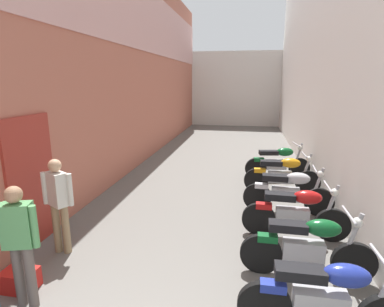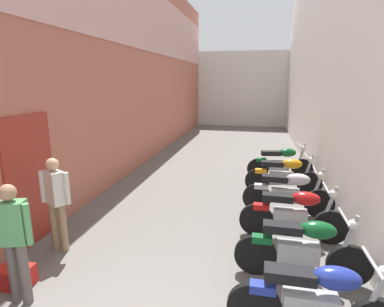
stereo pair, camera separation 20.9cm
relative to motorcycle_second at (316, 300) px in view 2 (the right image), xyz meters
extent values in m
plane|color=#66635E|center=(-1.73, 5.05, -0.50)|extent=(34.37, 34.37, 0.00)
cube|color=#B76651|center=(-4.61, 7.05, 2.81)|extent=(0.40, 18.37, 6.62)
cube|color=#9E2D23|center=(-4.39, 1.26, 0.60)|extent=(0.06, 1.10, 2.20)
cube|color=#DBA39E|center=(-4.40, 7.05, 4.26)|extent=(0.04, 18.37, 2.12)
cube|color=silver|center=(1.14, 7.05, 3.17)|extent=(0.40, 18.37, 7.35)
cube|color=silver|center=(-1.73, 17.23, 1.74)|extent=(8.35, 2.00, 4.47)
cylinder|color=black|center=(-0.63, 0.00, -0.20)|extent=(0.60, 0.08, 0.60)
cube|color=#9E9EA3|center=(-0.06, 0.00, -0.08)|extent=(0.56, 0.20, 0.28)
ellipsoid|color=navy|center=(0.17, 0.00, 0.28)|extent=(0.48, 0.26, 0.24)
cube|color=black|center=(-0.29, 0.00, 0.26)|extent=(0.52, 0.22, 0.12)
cylinder|color=#9E9EA3|center=(0.55, 0.00, 0.15)|extent=(0.25, 0.06, 0.77)
cylinder|color=#9E9EA3|center=(0.48, 0.00, 0.50)|extent=(0.04, 0.58, 0.04)
sphere|color=silver|center=(0.60, 0.00, 0.40)|extent=(0.14, 0.14, 0.14)
cube|color=navy|center=(-0.55, 0.00, 0.06)|extent=(0.28, 0.14, 0.10)
cylinder|color=black|center=(0.62, 1.06, -0.20)|extent=(0.60, 0.08, 0.60)
cylinder|color=black|center=(-0.63, 1.07, -0.20)|extent=(0.60, 0.08, 0.60)
cube|color=#9E9EA3|center=(-0.06, 1.07, -0.08)|extent=(0.56, 0.20, 0.28)
ellipsoid|color=#0F5123|center=(0.17, 1.07, 0.28)|extent=(0.48, 0.26, 0.24)
cube|color=black|center=(-0.29, 1.07, 0.26)|extent=(0.52, 0.22, 0.12)
cylinder|color=#9E9EA3|center=(0.55, 1.06, 0.15)|extent=(0.25, 0.06, 0.77)
cylinder|color=#9E9EA3|center=(0.48, 1.06, 0.50)|extent=(0.04, 0.58, 0.04)
sphere|color=silver|center=(0.60, 1.06, 0.40)|extent=(0.14, 0.14, 0.14)
cube|color=#0F5123|center=(-0.55, 1.07, 0.06)|extent=(0.28, 0.14, 0.10)
cylinder|color=black|center=(0.61, 2.21, -0.20)|extent=(0.60, 0.09, 0.60)
cylinder|color=black|center=(-0.63, 2.24, -0.20)|extent=(0.60, 0.09, 0.60)
cube|color=#9E9EA3|center=(-0.06, 2.23, -0.08)|extent=(0.56, 0.21, 0.28)
ellipsoid|color=#AD1414|center=(0.17, 2.22, 0.28)|extent=(0.49, 0.27, 0.24)
cube|color=black|center=(-0.29, 2.24, 0.26)|extent=(0.53, 0.23, 0.12)
cylinder|color=#9E9EA3|center=(0.54, 2.21, 0.15)|extent=(0.25, 0.07, 0.77)
cylinder|color=#9E9EA3|center=(0.47, 2.22, 0.50)|extent=(0.05, 0.58, 0.04)
sphere|color=silver|center=(0.59, 2.21, 0.40)|extent=(0.14, 0.14, 0.14)
cube|color=#AD1414|center=(-0.55, 2.24, 0.06)|extent=(0.28, 0.15, 0.10)
cylinder|color=black|center=(0.61, 3.28, -0.20)|extent=(0.60, 0.11, 0.60)
cylinder|color=black|center=(-0.63, 3.35, -0.20)|extent=(0.60, 0.11, 0.60)
cube|color=#9E9EA3|center=(-0.06, 3.32, -0.08)|extent=(0.57, 0.23, 0.28)
ellipsoid|color=#B7B7BC|center=(0.17, 3.30, 0.28)|extent=(0.49, 0.29, 0.24)
cube|color=black|center=(-0.29, 3.33, 0.26)|extent=(0.53, 0.25, 0.12)
cylinder|color=#9E9EA3|center=(0.54, 3.28, 0.15)|extent=(0.25, 0.07, 0.77)
cylinder|color=#9E9EA3|center=(0.47, 3.29, 0.50)|extent=(0.07, 0.58, 0.04)
sphere|color=silver|center=(0.59, 3.28, 0.40)|extent=(0.14, 0.14, 0.14)
cube|color=#B7B7BC|center=(-0.55, 3.34, 0.06)|extent=(0.29, 0.16, 0.10)
cylinder|color=black|center=(0.61, 4.54, -0.20)|extent=(0.60, 0.09, 0.60)
cylinder|color=black|center=(-0.63, 4.51, -0.20)|extent=(0.60, 0.09, 0.60)
cube|color=#9E9EA3|center=(-0.06, 4.52, -0.08)|extent=(0.56, 0.21, 0.28)
ellipsoid|color=orange|center=(0.17, 4.53, 0.28)|extent=(0.49, 0.27, 0.24)
cube|color=black|center=(-0.29, 4.52, 0.26)|extent=(0.52, 0.23, 0.12)
cylinder|color=#9E9EA3|center=(0.54, 4.54, 0.15)|extent=(0.25, 0.07, 0.77)
cylinder|color=#9E9EA3|center=(0.47, 4.54, 0.50)|extent=(0.05, 0.58, 0.04)
sphere|color=silver|center=(0.59, 4.54, 0.40)|extent=(0.14, 0.14, 0.14)
cube|color=orange|center=(-0.55, 4.51, 0.06)|extent=(0.28, 0.15, 0.10)
cylinder|color=black|center=(0.61, 5.83, -0.20)|extent=(0.60, 0.18, 0.60)
cylinder|color=black|center=(-0.63, 5.61, -0.20)|extent=(0.60, 0.18, 0.60)
cube|color=#9E9EA3|center=(-0.06, 5.71, -0.08)|extent=(0.59, 0.30, 0.28)
ellipsoid|color=#0F5123|center=(0.17, 5.75, 0.28)|extent=(0.52, 0.34, 0.24)
cube|color=black|center=(-0.29, 5.67, 0.26)|extent=(0.55, 0.31, 0.12)
cylinder|color=#9E9EA3|center=(0.54, 5.82, 0.15)|extent=(0.25, 0.10, 0.77)
cylinder|color=#9E9EA3|center=(0.47, 5.81, 0.50)|extent=(0.14, 0.58, 0.04)
sphere|color=silver|center=(0.59, 5.83, 0.40)|extent=(0.14, 0.14, 0.14)
cube|color=#0F5123|center=(-0.55, 5.62, 0.06)|extent=(0.30, 0.19, 0.10)
cylinder|color=#564C47|center=(-3.59, -0.15, -0.09)|extent=(0.12, 0.12, 0.82)
cylinder|color=#564C47|center=(-3.43, -0.15, -0.09)|extent=(0.12, 0.12, 0.82)
cube|color=#4C8C51|center=(-3.51, -0.15, 0.59)|extent=(0.38, 0.29, 0.54)
sphere|color=#997051|center=(-3.51, -0.15, 0.97)|extent=(0.20, 0.20, 0.20)
cylinder|color=#4C8C51|center=(-3.29, -0.15, 0.59)|extent=(0.08, 0.08, 0.52)
cylinder|color=#8C7251|center=(-3.87, 1.06, -0.09)|extent=(0.12, 0.12, 0.82)
cylinder|color=#8C7251|center=(-3.71, 1.06, -0.09)|extent=(0.12, 0.12, 0.82)
cube|color=beige|center=(-3.79, 1.06, 0.59)|extent=(0.39, 0.34, 0.54)
sphere|color=tan|center=(-3.79, 1.06, 0.97)|extent=(0.20, 0.20, 0.20)
cylinder|color=beige|center=(-4.01, 1.06, 0.59)|extent=(0.08, 0.08, 0.52)
cylinder|color=beige|center=(-3.57, 1.06, 0.59)|extent=(0.08, 0.08, 0.52)
cube|color=red|center=(-3.82, 0.11, -0.36)|extent=(0.44, 0.32, 0.28)
camera|label=1|loc=(-0.90, -3.04, 2.24)|focal=28.80mm
camera|label=2|loc=(-0.70, -3.00, 2.24)|focal=28.80mm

